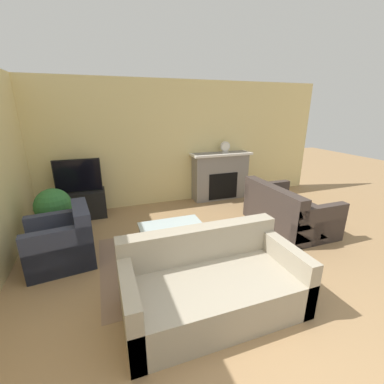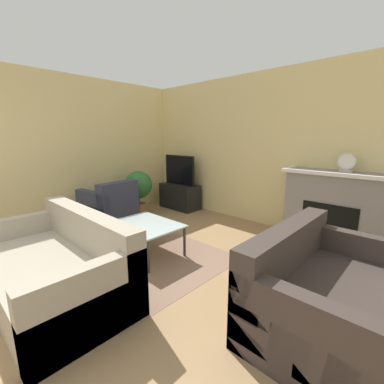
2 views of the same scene
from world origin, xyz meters
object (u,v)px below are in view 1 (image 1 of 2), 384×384
at_px(tv, 78,176).
at_px(couch_loveseat, 287,212).
at_px(couch_sectional, 211,284).
at_px(mantel_clock, 225,147).
at_px(coffee_table, 173,230).
at_px(potted_plant, 54,208).
at_px(armchair_by_window, 63,244).

height_order(tv, couch_loveseat, tv).
height_order(couch_sectional, mantel_clock, mantel_clock).
bearing_deg(mantel_clock, couch_sectional, -118.51).
relative_size(couch_loveseat, coffee_table, 1.63).
xyz_separation_m(tv, potted_plant, (-0.36, -0.85, -0.30)).
bearing_deg(coffee_table, armchair_by_window, 169.04).
relative_size(armchair_by_window, coffee_table, 0.97).
relative_size(coffee_table, potted_plant, 1.06).
bearing_deg(armchair_by_window, tv, 167.05).
distance_m(coffee_table, mantel_clock, 2.90).
distance_m(couch_sectional, mantel_clock, 3.83).
bearing_deg(tv, potted_plant, -112.76).
distance_m(couch_loveseat, armchair_by_window, 3.75).
bearing_deg(potted_plant, couch_loveseat, -12.84).
xyz_separation_m(couch_sectional, coffee_table, (-0.09, 1.20, 0.11)).
distance_m(coffee_table, potted_plant, 2.02).
height_order(couch_sectional, potted_plant, potted_plant).
xyz_separation_m(tv, mantel_clock, (3.21, 0.12, 0.38)).
relative_size(couch_loveseat, mantel_clock, 5.97).
distance_m(couch_sectional, couch_loveseat, 2.54).
bearing_deg(potted_plant, armchair_by_window, -76.90).
bearing_deg(coffee_table, mantel_clock, 47.84).
bearing_deg(couch_loveseat, mantel_clock, 11.01).
height_order(potted_plant, mantel_clock, mantel_clock).
xyz_separation_m(couch_sectional, potted_plant, (-1.80, 2.28, 0.28)).
height_order(couch_loveseat, armchair_by_window, same).
bearing_deg(armchair_by_window, couch_loveseat, 81.47).
relative_size(coffee_table, mantel_clock, 3.67).
bearing_deg(tv, couch_sectional, -65.34).
relative_size(tv, potted_plant, 0.95).
relative_size(couch_loveseat, armchair_by_window, 1.67).
bearing_deg(tv, mantel_clock, 2.21).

